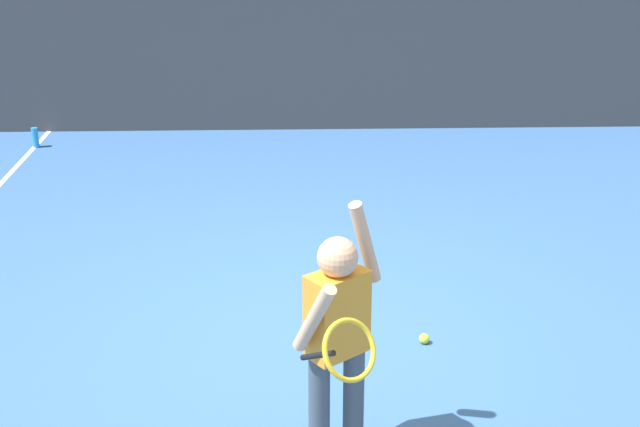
# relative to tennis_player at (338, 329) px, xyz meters

# --- Properties ---
(ground_plane) EXTENTS (20.00, 20.00, 0.00)m
(ground_plane) POSITION_rel_tennis_player_xyz_m (-0.10, 1.22, -0.73)
(ground_plane) COLOR #335B93
(tennis_player) EXTENTS (0.48, 0.86, 1.35)m
(tennis_player) POSITION_rel_tennis_player_xyz_m (0.00, 0.00, 0.00)
(tennis_player) COLOR #3F4C59
(tennis_player) RESTS_ON ground
(water_bottle) EXTENTS (0.07, 0.07, 0.22)m
(water_bottle) POSITION_rel_tennis_player_xyz_m (-3.03, 5.39, -0.62)
(water_bottle) COLOR #268CD8
(water_bottle) RESTS_ON ground
(tennis_ball_1) EXTENTS (0.07, 0.07, 0.07)m
(tennis_ball_1) POSITION_rel_tennis_player_xyz_m (0.62, 1.08, -0.69)
(tennis_ball_1) COLOR #CCE033
(tennis_ball_1) RESTS_ON ground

